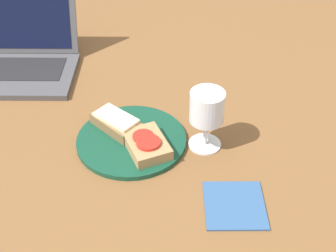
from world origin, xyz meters
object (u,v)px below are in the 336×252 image
Objects in this scene: plate at (132,140)px; sandwich_with_cheese at (116,122)px; wine_glass at (207,110)px; laptop at (10,55)px; sandwich_with_tomato at (147,144)px; napkin at (235,205)px.

plate is 5.56cm from sandwich_with_cheese.
wine_glass is (16.26, -0.75, 9.10)cm from plate.
sandwich_with_tomato is at bearing -41.78° from laptop.
sandwich_with_cheese is 1.04× the size of napkin.
wine_glass reaches higher than sandwich_with_cheese.
wine_glass is at bearing 13.13° from sandwich_with_tomato.
wine_glass is at bearing -2.64° from plate.
laptop is 74.69cm from napkin.
napkin is (4.85, -17.76, -9.47)cm from wine_glass.
sandwich_with_tomato is (3.60, -3.70, 2.05)cm from plate.
wine_glass is 1.14× the size of napkin.
plate is 5.55cm from sandwich_with_tomato.
plate is at bearing 134.15° from sandwich_with_tomato.
napkin is at bearing -41.29° from laptop.
plate is at bearing 177.36° from wine_glass.
sandwich_with_tomato is 0.37× the size of laptop.
sandwich_with_cheese is 10.29cm from sandwich_with_tomato.
sandwich_with_tomato is 14.79cm from wine_glass.
napkin is at bearing -40.20° from sandwich_with_tomato.
laptop is (-51.18, 31.46, -5.38)cm from wine_glass.
sandwich_with_cheese is 0.36× the size of laptop.
sandwich_with_tomato is 23.06cm from napkin.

